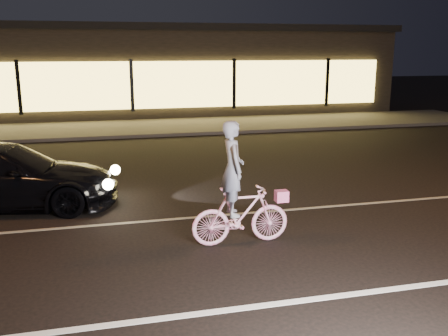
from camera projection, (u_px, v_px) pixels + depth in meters
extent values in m
plane|color=black|center=(202.00, 261.00, 7.54)|extent=(90.00, 90.00, 0.00)
cube|color=silver|center=(226.00, 310.00, 6.12)|extent=(60.00, 0.12, 0.01)
cube|color=gray|center=(181.00, 218.00, 9.43)|extent=(60.00, 0.10, 0.01)
cube|color=#383533|center=(137.00, 128.00, 19.79)|extent=(30.00, 4.00, 0.12)
cube|color=black|center=(126.00, 72.00, 25.00)|extent=(25.00, 8.00, 4.00)
cube|color=black|center=(124.00, 29.00, 24.52)|extent=(25.40, 8.40, 0.30)
cube|color=#FDD558|center=(132.00, 85.00, 21.22)|extent=(23.00, 0.15, 2.00)
cube|color=black|center=(19.00, 87.00, 20.09)|extent=(0.15, 0.08, 2.20)
cube|color=black|center=(132.00, 86.00, 21.15)|extent=(0.15, 0.08, 2.20)
cube|color=black|center=(234.00, 84.00, 22.20)|extent=(0.15, 0.08, 2.20)
cube|color=black|center=(327.00, 82.00, 23.26)|extent=(0.15, 0.08, 2.20)
imported|color=#FF458D|center=(241.00, 215.00, 8.12)|extent=(1.63, 0.46, 0.98)
imported|color=silver|center=(233.00, 169.00, 7.91)|extent=(0.37, 0.56, 1.54)
cube|color=#FF4292|center=(282.00, 196.00, 8.22)|extent=(0.20, 0.17, 0.19)
imported|color=black|center=(4.00, 177.00, 9.94)|extent=(4.66, 2.44, 1.29)
sphere|color=#FFF2BF|center=(115.00, 170.00, 10.72)|extent=(0.22, 0.22, 0.22)
sphere|color=#FFF2BF|center=(108.00, 184.00, 9.58)|extent=(0.22, 0.22, 0.22)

